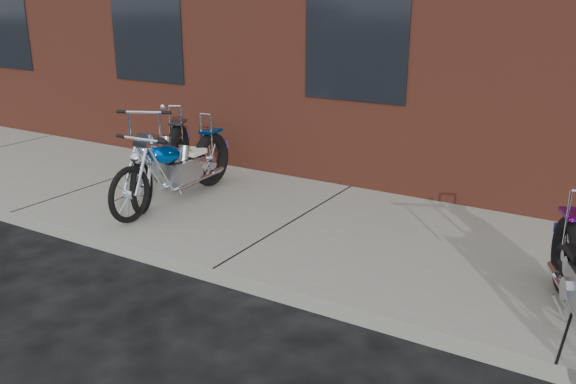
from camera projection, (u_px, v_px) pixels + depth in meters
The scene contains 4 objects.
ground at pixel (213, 283), 5.75m from camera, with size 120.00×120.00×0.00m, color black.
sidewalk at pixel (294, 226), 6.95m from camera, with size 22.00×3.00×0.15m, color gray.
chopper_blue at pixel (177, 169), 7.46m from camera, with size 0.55×2.25×0.98m.
chopper_third at pixel (163, 160), 7.84m from camera, with size 1.08×2.13×1.17m.
Camera 1 is at (3.29, -4.09, 2.60)m, focal length 38.00 mm.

